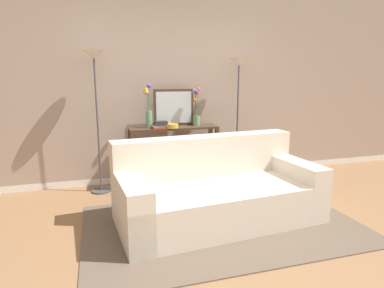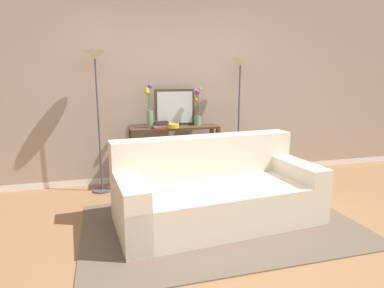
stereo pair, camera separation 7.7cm
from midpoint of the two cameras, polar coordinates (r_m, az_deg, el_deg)
name	(u,v)px [view 1 (the left image)]	position (r m, az deg, el deg)	size (l,w,h in m)	color
ground_plane	(227,249)	(3.14, 5.43, -17.89)	(16.00, 16.00, 0.02)	#936B47
back_wall	(170,85)	(4.91, -4.32, 10.21)	(12.00, 0.15, 2.84)	white
area_rug	(222,224)	(3.56, 4.68, -13.85)	(2.84, 1.79, 0.01)	brown
couch	(217,192)	(3.58, 3.71, -8.43)	(2.21, 1.18, 0.88)	beige
console_table	(174,146)	(4.65, -3.66, -0.30)	(1.25, 0.34, 0.85)	#473323
floor_lamp_left	(95,83)	(4.42, -17.09, 10.23)	(0.28, 0.28, 1.86)	#4C4C51
floor_lamp_right	(238,86)	(4.84, 7.68, 10.13)	(0.28, 0.28, 1.80)	#4C4C51
wall_mirror	(174,107)	(4.71, -3.66, 6.42)	(0.59, 0.02, 0.52)	#473323
vase_tall_flowers	(148,110)	(4.52, -8.15, 6.00)	(0.11, 0.10, 0.60)	#669E6B
vase_short_flowers	(196,108)	(4.68, 0.27, 6.36)	(0.12, 0.12, 0.54)	#669E6B
fruit_bowl	(172,126)	(4.49, -4.09, 3.22)	(0.19, 0.19, 0.06)	gold
book_stack	(160,125)	(4.47, -6.05, 3.33)	(0.22, 0.15, 0.10)	#BC3328
book_row_under_console	(149,183)	(4.72, -7.96, -6.74)	(0.29, 0.17, 0.12)	slate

